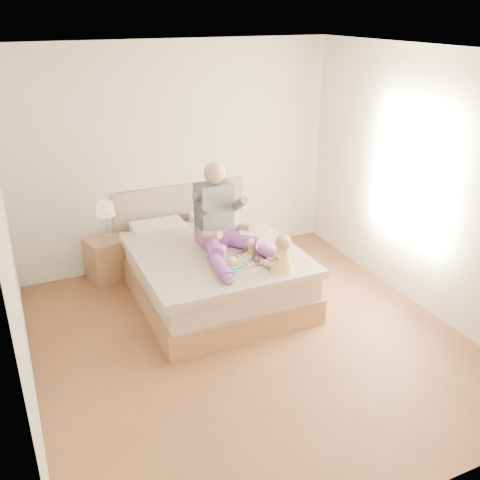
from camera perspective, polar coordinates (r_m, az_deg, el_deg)
name	(u,v)px	position (r m, az deg, el deg)	size (l,w,h in m)	color
room	(259,194)	(4.73, 2.06, 4.90)	(4.02, 4.22, 2.71)	brown
bed	(209,267)	(6.07, -3.28, -2.89)	(1.70, 2.18, 1.00)	#895E40
nightstand	(107,259)	(6.56, -13.99, -2.03)	(0.51, 0.47, 0.52)	#895E40
lamp	(105,211)	(6.36, -14.17, 3.04)	(0.22, 0.22, 0.45)	silver
adult	(223,224)	(5.71, -1.84, 1.69)	(0.81, 1.17, 0.96)	#7F3C97
tray	(240,260)	(5.49, -0.04, -2.14)	(0.49, 0.41, 0.13)	silver
baby	(282,256)	(5.28, 4.47, -1.72)	(0.29, 0.35, 0.39)	#FBDE4F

